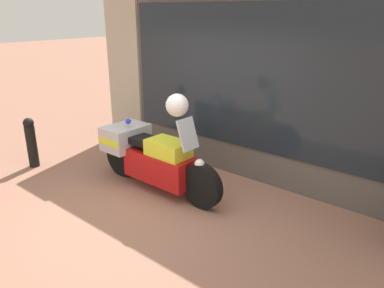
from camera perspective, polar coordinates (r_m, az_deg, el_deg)
ground_plane at (r=5.32m, az=-5.92°, el=-10.28°), size 60.00×60.00×0.00m
shop_building at (r=6.47m, az=3.82°, el=10.51°), size 6.08×0.55×3.22m
window_display at (r=6.36m, az=9.59°, el=-0.35°), size 4.71×0.30×2.11m
paramedic_motorcycle at (r=5.83m, az=-6.36°, el=-1.77°), size 2.37×0.71×1.26m
white_helmet at (r=5.17m, az=-2.28°, el=5.93°), size 0.32×0.32×0.32m
street_bollard at (r=7.17m, az=-23.30°, el=0.36°), size 0.18×0.18×0.90m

